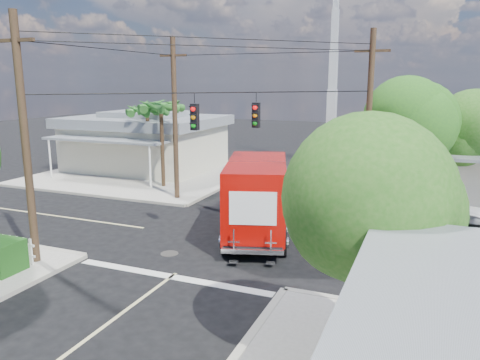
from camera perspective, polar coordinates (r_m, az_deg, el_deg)
The scene contains 14 objects.
ground at distance 20.29m, azimuth -2.16°, elevation -7.18°, with size 120.00×120.00×0.00m, color black.
sidewalk_nw at distance 34.64m, azimuth -11.15°, elevation 0.79°, with size 14.12×14.12×0.14m.
road_markings at distance 19.04m, azimuth -4.01°, elevation -8.50°, with size 32.00×32.00×0.01m.
building_nw at distance 36.23m, azimuth -11.40°, elevation 4.71°, with size 10.80×10.20×4.30m.
radio_tower at distance 38.19m, azimuth 11.19°, elevation 10.24°, with size 0.80×0.80×17.00m.
tree_ne_front at distance 24.28m, azimuth 20.58°, elevation 6.76°, with size 4.21×4.14×6.66m.
tree_ne_back at distance 26.57m, azimuth 26.29°, elevation 5.41°, with size 3.77×3.66×5.82m.
tree_se at distance 10.57m, azimuth 16.40°, elevation -2.86°, with size 3.67×3.54×5.62m.
palm_nw_front at distance 29.39m, azimuth -9.62°, elevation 8.67°, with size 3.01×3.08×5.59m.
palm_nw_back at distance 31.75m, azimuth -11.26°, elevation 8.17°, with size 3.01×3.08×5.19m.
utility_poles at distance 21.39m, azimuth -4.36°, elevation 6.63°, with size 12.00×10.68×9.00m.
vending_boxes at distance 24.42m, azimuth 18.17°, elevation -2.77°, with size 1.90×0.50×1.10m.
delivery_truck at distance 20.52m, azimuth 2.11°, elevation -1.97°, with size 4.53×8.11×3.37m.
parked_car at distance 21.38m, azimuth 26.89°, elevation -5.31°, with size 2.60×5.64×1.57m, color silver.
Camera 1 is at (7.97, -17.43, 6.66)m, focal length 35.00 mm.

